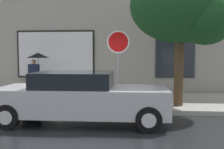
{
  "coord_description": "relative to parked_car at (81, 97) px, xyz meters",
  "views": [
    {
      "loc": [
        1.5,
        -7.2,
        1.87
      ],
      "look_at": [
        0.77,
        1.8,
        1.2
      ],
      "focal_mm": 42.6,
      "sensor_mm": 36.0,
      "label": 1
    }
  ],
  "objects": [
    {
      "name": "parked_car",
      "position": [
        0.0,
        0.0,
        0.0
      ],
      "size": [
        4.62,
        1.87,
        1.4
      ],
      "color": "#B7BABF",
      "rests_on": "ground"
    },
    {
      "name": "ground_plane",
      "position": [
        -0.07,
        0.06,
        -0.7
      ],
      "size": [
        60.0,
        60.0,
        0.0
      ],
      "primitive_type": "plane",
      "color": "black"
    },
    {
      "name": "sidewalk",
      "position": [
        -0.07,
        3.06,
        -0.63
      ],
      "size": [
        20.0,
        4.0,
        0.15
      ],
      "primitive_type": "cube",
      "color": "#A3A099",
      "rests_on": "ground"
    },
    {
      "name": "building_facade",
      "position": [
        -0.09,
        5.56,
        2.77
      ],
      "size": [
        20.0,
        0.67,
        7.0
      ],
      "color": "#9E998E",
      "rests_on": "ground"
    },
    {
      "name": "pedestrian_with_umbrella",
      "position": [
        -2.77,
        4.14,
        0.89
      ],
      "size": [
        0.98,
        0.98,
        1.81
      ],
      "color": "black",
      "rests_on": "sidewalk"
    },
    {
      "name": "street_tree",
      "position": [
        3.11,
        1.86,
        2.7
      ],
      "size": [
        3.31,
        2.82,
        4.59
      ],
      "color": "#4C3823",
      "rests_on": "sidewalk"
    },
    {
      "name": "stop_sign",
      "position": [
        0.92,
        1.76,
        1.23
      ],
      "size": [
        0.76,
        0.1,
        2.53
      ],
      "color": "gray",
      "rests_on": "sidewalk"
    },
    {
      "name": "fire_hydrant",
      "position": [
        -1.21,
        1.86,
        -0.18
      ],
      "size": [
        0.3,
        0.44,
        0.76
      ],
      "color": "white",
      "rests_on": "sidewalk"
    }
  ]
}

